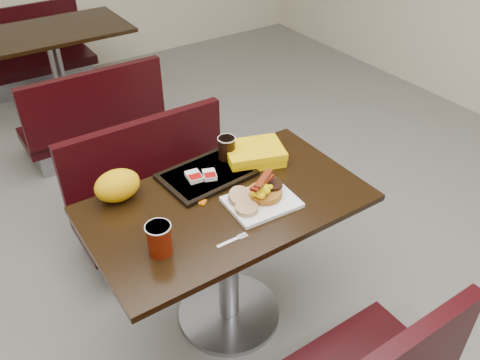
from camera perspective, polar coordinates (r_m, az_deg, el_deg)
floor at (r=2.67m, az=-1.24°, el=-15.17°), size 6.00×7.00×0.01m
table_near at (r=2.39m, az=-1.35°, el=-9.51°), size 1.20×0.70×0.75m
bench_near_n at (r=2.87m, az=-8.92°, el=-1.31°), size 1.00×0.46×0.72m
table_far at (r=4.46m, az=-20.10°, el=11.30°), size 1.20×0.70×0.75m
bench_far_s at (r=3.84m, az=-16.99°, el=7.77°), size 1.00×0.46×0.72m
bench_far_n at (r=5.10m, az=-22.42°, el=13.63°), size 1.00×0.46×0.72m
platter at (r=2.12m, az=2.51°, el=-2.55°), size 0.30×0.24×0.02m
pancake_stack at (r=2.13m, az=2.86°, el=-1.47°), size 0.19×0.19×0.03m
sausage_patty at (r=2.14m, az=3.76°, el=-0.50°), size 0.10×0.10×0.01m
scrambled_eggs at (r=2.08m, az=2.73°, el=-1.13°), size 0.11×0.10×0.05m
bacon_strips at (r=2.07m, az=2.61°, el=-0.20°), size 0.18×0.14×0.01m
muffin_bottom at (r=2.05m, az=0.77°, el=-3.31°), size 0.11×0.11×0.02m
muffin_top at (r=2.10m, az=0.01°, el=-1.92°), size 0.10×0.10×0.06m
coffee_cup_near at (r=1.88m, az=-9.26°, el=-6.74°), size 0.10×0.10×0.13m
fork at (r=1.94m, az=-1.39°, el=-7.17°), size 0.14×0.03×0.00m
knife at (r=2.13m, az=4.67°, el=-2.62°), size 0.10×0.16×0.00m
condiment_syrup at (r=2.13m, az=-4.31°, el=-2.58°), size 0.05×0.04×0.01m
condiment_ketchup at (r=2.13m, az=-1.05°, el=-2.47°), size 0.05×0.04×0.01m
tray at (r=2.28m, az=-3.86°, el=0.61°), size 0.42×0.32×0.02m
hashbrown_sleeve_left at (r=2.24m, az=-5.31°, el=0.41°), size 0.07×0.09×0.02m
hashbrown_sleeve_right at (r=2.25m, az=-3.52°, el=0.59°), size 0.08×0.09×0.02m
coffee_cup_far at (r=2.35m, az=-1.55°, el=3.69°), size 0.09×0.09×0.11m
clamshell at (r=2.38m, az=1.64°, el=3.04°), size 0.32×0.28×0.07m
paper_bag at (r=2.17m, az=-13.93°, el=-0.61°), size 0.21×0.16×0.14m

